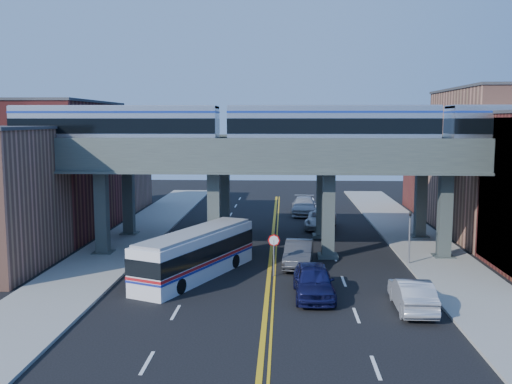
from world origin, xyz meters
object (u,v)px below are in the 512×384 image
Objects in this scene: car_lane_a at (314,281)px; car_lane_b at (299,254)px; transit_train at (332,127)px; stop_sign at (274,248)px; car_parked_curb at (412,294)px; car_lane_c at (321,220)px; car_lane_d at (304,206)px; transit_bus at (196,254)px; traffic_signal at (410,231)px.

car_lane_a is 6.65m from car_lane_b.
stop_sign is (-3.86, -5.00, -7.38)m from transit_train.
car_lane_a is at bearing -100.08° from transit_train.
car_lane_b is 10.15m from car_parked_curb.
car_lane_b is 0.92× the size of car_lane_c.
car_lane_c is 22.25m from car_parked_curb.
transit_train is at bearing -72.50° from car_parked_curb.
car_lane_d reaches higher than car_lane_b.
stop_sign is at bearing -39.16° from car_parked_curb.
transit_train reaches higher than car_lane_a.
transit_bus is at bearing 150.86° from car_lane_a.
transit_bus is 18.59m from car_lane_c.
traffic_signal is at bearing -100.21° from car_parked_curb.
transit_train is 8.73m from traffic_signal.
car_lane_b is at bearing -176.19° from traffic_signal.
car_lane_d is at bearing 87.73° from car_lane_a.
car_lane_b is 0.84× the size of car_lane_d.
car_lane_a is 0.95× the size of car_lane_c.
traffic_signal reaches higher than car_lane_d.
car_lane_d is at bearing 106.76° from car_lane_c.
stop_sign is at bearing -117.22° from car_lane_b.
traffic_signal is 9.30m from car_parked_curb.
car_lane_a is 1.04× the size of car_lane_b.
car_lane_a is 1.08× the size of car_parked_curb.
transit_bus is 1.93× the size of car_lane_c.
car_lane_a is at bearing -88.64° from car_lane_d.
car_lane_d is (-1.17, 18.52, -8.26)m from transit_train.
traffic_signal is at bearing 18.63° from stop_sign.
car_lane_c is at bearing 76.24° from stop_sign.
car_lane_b reaches higher than car_parked_curb.
transit_bus is (-4.75, -0.42, -0.35)m from stop_sign.
car_lane_b is at bearing -132.33° from transit_train.
car_parked_curb is (3.26, -11.00, -8.33)m from transit_train.
transit_bus is 25.07m from car_lane_d.
traffic_signal is 0.38× the size of transit_bus.
stop_sign is at bearing -161.37° from traffic_signal.
traffic_signal is at bearing -61.66° from car_lane_c.
stop_sign is 4.75m from car_lane_a.
car_parked_curb reaches higher than car_lane_c.
car_lane_a is at bearing -94.25° from transit_bus.
transit_train is 4.12× the size of transit_bus.
transit_train reaches higher than car_parked_curb.
car_lane_d is (7.44, 23.94, -0.53)m from transit_bus.
traffic_signal is 0.74× the size of car_lane_c.
traffic_signal is 7.47m from car_lane_b.
car_lane_d is at bearing 92.11° from car_lane_b.
car_lane_c is at bearing 83.87° from car_lane_a.
transit_bus is at bearing -24.22° from car_parked_curb.
traffic_signal is 21.49m from car_lane_d.
transit_bus is at bearing -104.97° from car_lane_d.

